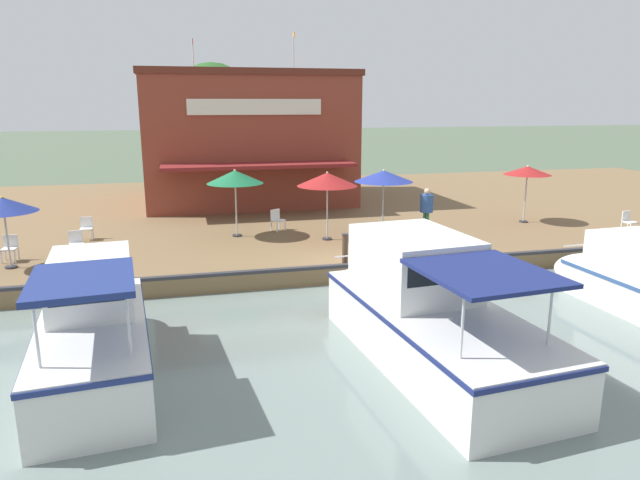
# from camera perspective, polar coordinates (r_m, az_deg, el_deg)

# --- Properties ---
(ground_plane) EXTENTS (220.00, 220.00, 0.00)m
(ground_plane) POSITION_cam_1_polar(r_m,az_deg,el_deg) (18.28, 5.00, -4.44)
(ground_plane) COLOR #4C5B47
(quay_deck) EXTENTS (22.00, 56.00, 0.60)m
(quay_deck) POSITION_cam_1_polar(r_m,az_deg,el_deg) (28.53, -2.05, 2.79)
(quay_deck) COLOR brown
(quay_deck) RESTS_ON ground
(quay_edge_fender) EXTENTS (0.20, 50.40, 0.10)m
(quay_edge_fender) POSITION_cam_1_polar(r_m,az_deg,el_deg) (18.19, 4.94, -2.39)
(quay_edge_fender) COLOR #2D2D33
(quay_edge_fender) RESTS_ON quay_deck
(waterfront_restaurant) EXTENTS (9.41, 10.30, 8.53)m
(waterfront_restaurant) POSITION_cam_1_polar(r_m,az_deg,el_deg) (30.31, -7.33, 10.15)
(waterfront_restaurant) COLOR brown
(waterfront_restaurant) RESTS_ON quay_deck
(patio_umbrella_back_row) EXTENTS (2.15, 2.15, 2.59)m
(patio_umbrella_back_row) POSITION_cam_1_polar(r_m,az_deg,el_deg) (21.90, -8.50, 6.25)
(patio_umbrella_back_row) COLOR #B7B7B7
(patio_umbrella_back_row) RESTS_ON quay_deck
(patio_umbrella_mid_patio_left) EXTENTS (2.24, 2.24, 2.57)m
(patio_umbrella_mid_patio_left) POSITION_cam_1_polar(r_m,az_deg,el_deg) (21.11, 0.72, 6.08)
(patio_umbrella_mid_patio_left) COLOR #B7B7B7
(patio_umbrella_mid_patio_left) RESTS_ON quay_deck
(patio_umbrella_near_quay_edge) EXTENTS (1.98, 1.98, 2.46)m
(patio_umbrella_near_quay_edge) POSITION_cam_1_polar(r_m,az_deg,el_deg) (25.86, 20.05, 6.53)
(patio_umbrella_near_quay_edge) COLOR #B7B7B7
(patio_umbrella_near_quay_edge) RESTS_ON quay_deck
(patio_umbrella_mid_patio_right) EXTENTS (1.99, 1.99, 2.28)m
(patio_umbrella_mid_patio_right) POSITION_cam_1_polar(r_m,az_deg,el_deg) (19.92, -29.13, 3.09)
(patio_umbrella_mid_patio_right) COLOR #B7B7B7
(patio_umbrella_mid_patio_right) RESTS_ON quay_deck
(patio_umbrella_far_corner) EXTENTS (2.30, 2.30, 2.50)m
(patio_umbrella_far_corner) POSITION_cam_1_polar(r_m,az_deg,el_deg) (22.54, 6.39, 6.36)
(patio_umbrella_far_corner) COLOR #B7B7B7
(patio_umbrella_far_corner) RESTS_ON quay_deck
(cafe_chair_back_row_seat) EXTENTS (0.53, 0.53, 0.85)m
(cafe_chair_back_row_seat) POSITION_cam_1_polar(r_m,az_deg,el_deg) (20.82, -23.20, -0.19)
(cafe_chair_back_row_seat) COLOR white
(cafe_chair_back_row_seat) RESTS_ON quay_deck
(cafe_chair_far_corner_seat) EXTENTS (0.45, 0.45, 0.85)m
(cafe_chair_far_corner_seat) POSITION_cam_1_polar(r_m,az_deg,el_deg) (23.18, -22.32, 1.20)
(cafe_chair_far_corner_seat) COLOR white
(cafe_chair_far_corner_seat) RESTS_ON quay_deck
(cafe_chair_beside_entrance) EXTENTS (0.46, 0.46, 0.85)m
(cafe_chair_beside_entrance) POSITION_cam_1_polar(r_m,az_deg,el_deg) (21.08, -28.60, -0.61)
(cafe_chair_beside_entrance) COLOR white
(cafe_chair_beside_entrance) RESTS_ON quay_deck
(cafe_chair_facing_river) EXTENTS (0.60, 0.60, 0.85)m
(cafe_chair_facing_river) POSITION_cam_1_polar(r_m,az_deg,el_deg) (23.03, -4.31, 2.12)
(cafe_chair_facing_river) COLOR white
(cafe_chair_facing_river) RESTS_ON quay_deck
(cafe_chair_mid_patio) EXTENTS (0.52, 0.52, 0.85)m
(cafe_chair_mid_patio) POSITION_cam_1_polar(r_m,az_deg,el_deg) (25.76, 28.46, 1.73)
(cafe_chair_mid_patio) COLOR white
(cafe_chair_mid_patio) RESTS_ON quay_deck
(person_near_entrance) EXTENTS (0.51, 0.51, 1.81)m
(person_near_entrance) POSITION_cam_1_polar(r_m,az_deg,el_deg) (22.62, 10.62, 3.44)
(person_near_entrance) COLOR #337547
(person_near_entrance) RESTS_ON quay_deck
(motorboat_second_along) EXTENTS (6.56, 2.61, 2.60)m
(motorboat_second_along) POSITION_cam_1_polar(r_m,az_deg,el_deg) (13.16, -21.62, -8.04)
(motorboat_second_along) COLOR silver
(motorboat_second_along) RESTS_ON river_water
(motorboat_outer_channel) EXTENTS (7.97, 3.26, 2.67)m
(motorboat_outer_channel) POSITION_cam_1_polar(r_m,az_deg,el_deg) (13.32, 9.85, -6.80)
(motorboat_outer_channel) COLOR silver
(motorboat_outer_channel) RESTS_ON river_water
(mooring_post) EXTENTS (0.22, 0.22, 1.02)m
(mooring_post) POSITION_cam_1_polar(r_m,az_deg,el_deg) (18.08, 2.51, -0.91)
(mooring_post) COLOR #473323
(mooring_post) RESTS_ON quay_deck
(tree_behind_restaurant) EXTENTS (5.11, 4.86, 7.23)m
(tree_behind_restaurant) POSITION_cam_1_polar(r_m,az_deg,el_deg) (33.30, -10.95, 12.71)
(tree_behind_restaurant) COLOR brown
(tree_behind_restaurant) RESTS_ON quay_deck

